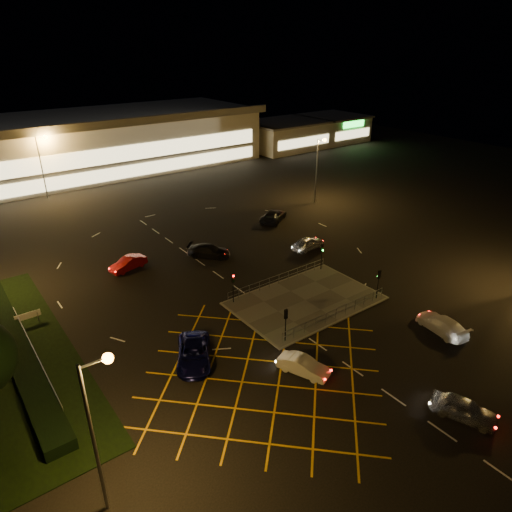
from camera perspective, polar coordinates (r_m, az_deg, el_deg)
ground at (r=46.38m, az=2.67°, el=-5.38°), size 180.00×180.00×0.00m
pedestrian_island at (r=46.21m, az=6.18°, el=-5.56°), size 14.00×9.00×0.12m
hedge at (r=43.46m, az=-27.70°, el=-10.25°), size 2.00×26.00×1.00m
supermarket at (r=97.77m, az=-21.43°, el=12.89°), size 72.00×26.50×10.50m
retail_unit_a at (r=112.64m, az=3.61°, el=14.90°), size 18.80×14.80×6.35m
retail_unit_b at (r=123.40m, az=9.53°, el=15.55°), size 14.80×14.80×6.35m
streetlight_sw at (r=25.65m, az=-19.15°, el=-18.41°), size 1.78×0.56×10.03m
streetlight_ne at (r=73.14m, az=7.88°, el=11.63°), size 1.78×0.56×10.03m
streetlight_far_left at (r=82.04m, az=-25.11°, el=11.02°), size 1.78×0.56×10.03m
streetlight_far_right at (r=99.61m, az=-1.95°, el=15.51°), size 1.78×0.56×10.03m
signal_sw at (r=39.05m, az=3.74°, el=-7.81°), size 0.28×0.30×3.15m
signal_se at (r=46.74m, az=15.09°, el=-2.73°), size 0.28×0.30×3.15m
signal_nw at (r=44.52m, az=-2.89°, el=-3.29°), size 0.28×0.30×3.15m
signal_ne at (r=51.40m, az=8.26°, el=0.59°), size 0.28×0.30×3.15m
car_near_silver at (r=36.07m, az=24.54°, el=-16.99°), size 3.20×4.76×1.50m
car_queue_white at (r=36.83m, az=5.92°, el=-13.49°), size 2.92×4.39×1.37m
car_left_blue at (r=38.04m, az=-7.79°, el=-11.96°), size 5.11×6.25×1.58m
car_far_dkgrey at (r=55.15m, az=-5.93°, el=0.66°), size 5.12×5.14×1.50m
car_right_silver at (r=57.18m, az=6.50°, el=1.59°), size 4.69×2.16×1.56m
car_circ_red at (r=53.80m, az=-15.71°, el=-0.91°), size 4.63×2.56×1.45m
car_east_grey at (r=65.94m, az=2.21°, el=5.04°), size 6.09×5.12×1.55m
car_approach_white at (r=44.43m, az=22.24°, el=-7.91°), size 2.85×5.30×1.46m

